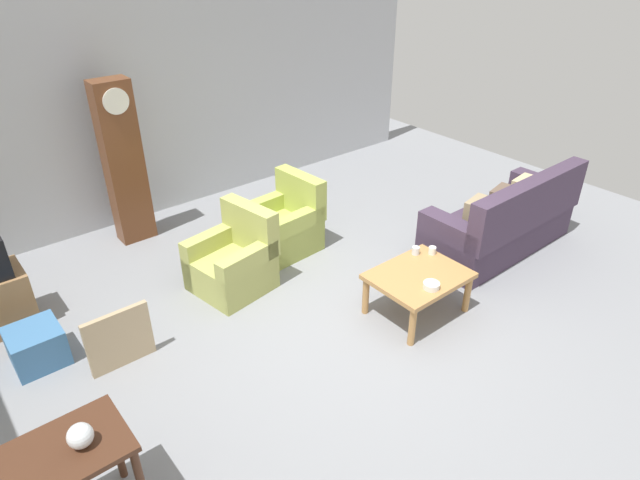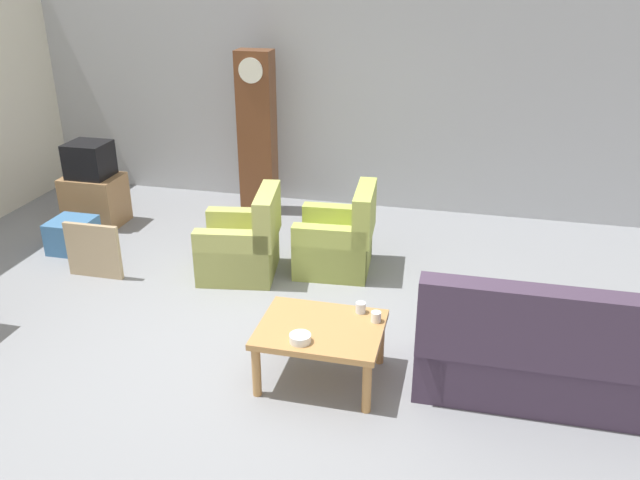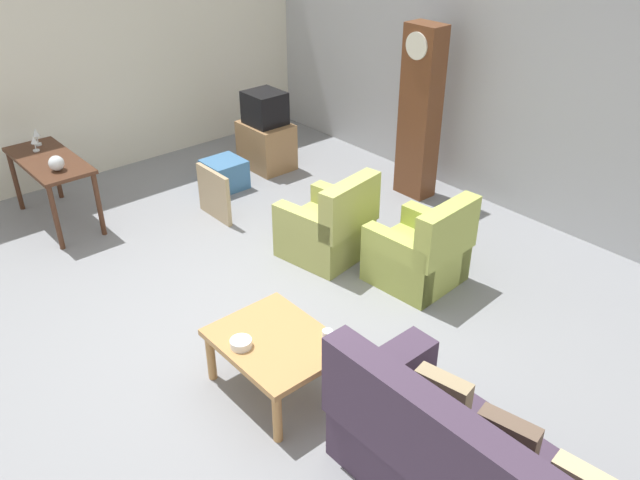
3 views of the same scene
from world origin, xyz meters
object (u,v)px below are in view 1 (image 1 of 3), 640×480
at_px(armchair_olive_far, 285,226).
at_px(grandfather_clock, 124,163).
at_px(coffee_table_wood, 418,279).
at_px(storage_box_blue, 37,346).
at_px(framed_picture_leaning, 120,339).
at_px(cup_blue_rimmed, 416,250).
at_px(bowl_white_stacked, 431,285).
at_px(cup_white_porcelain, 432,250).
at_px(couch_floral, 502,224).
at_px(armchair_olive_near, 234,263).
at_px(glass_dome_cloche, 80,436).

bearing_deg(armchair_olive_far, grandfather_clock, 133.14).
height_order(coffee_table_wood, storage_box_blue, coffee_table_wood).
xyz_separation_m(coffee_table_wood, framed_picture_leaning, (-2.70, 1.18, -0.11)).
xyz_separation_m(framed_picture_leaning, storage_box_blue, (-0.60, 0.53, -0.11)).
distance_m(armchair_olive_far, cup_blue_rimmed, 1.76).
bearing_deg(bowl_white_stacked, cup_white_porcelain, 39.99).
relative_size(couch_floral, bowl_white_stacked, 12.97).
height_order(couch_floral, framed_picture_leaning, couch_floral).
relative_size(grandfather_clock, cup_white_porcelain, 24.84).
bearing_deg(coffee_table_wood, cup_white_porcelain, 23.61).
xyz_separation_m(armchair_olive_near, cup_white_porcelain, (1.62, -1.44, 0.21)).
relative_size(grandfather_clock, glass_dome_cloche, 12.68).
bearing_deg(armchair_olive_near, storage_box_blue, 177.30).
bearing_deg(armchair_olive_near, couch_floral, -24.98).
bearing_deg(storage_box_blue, framed_picture_leaning, -41.67).
distance_m(coffee_table_wood, glass_dome_cloche, 3.44).
bearing_deg(armchair_olive_far, bowl_white_stacked, -85.41).
bearing_deg(armchair_olive_near, coffee_table_wood, -52.89).
xyz_separation_m(storage_box_blue, cup_white_porcelain, (3.69, -1.53, 0.33)).
relative_size(couch_floral, glass_dome_cloche, 13.05).
bearing_deg(armchair_olive_near, cup_blue_rimmed, -41.86).
relative_size(grandfather_clock, bowl_white_stacked, 12.61).
xyz_separation_m(storage_box_blue, cup_blue_rimmed, (3.55, -1.42, 0.34)).
xyz_separation_m(armchair_olive_far, storage_box_blue, (-3.02, -0.24, -0.12)).
relative_size(armchair_olive_near, framed_picture_leaning, 1.53).
bearing_deg(bowl_white_stacked, grandfather_clock, 112.80).
xyz_separation_m(storage_box_blue, glass_dome_cloche, (-0.11, -1.96, 0.67)).
relative_size(couch_floral, armchair_olive_far, 2.29).
xyz_separation_m(couch_floral, armchair_olive_near, (-3.01, 1.40, -0.05)).
bearing_deg(bowl_white_stacked, cup_blue_rimmed, 55.85).
height_order(armchair_olive_near, coffee_table_wood, armchair_olive_near).
xyz_separation_m(grandfather_clock, cup_white_porcelain, (2.03, -3.22, -0.51)).
bearing_deg(glass_dome_cloche, bowl_white_stacked, 0.03).
bearing_deg(couch_floral, bowl_white_stacked, -166.39).
xyz_separation_m(coffee_table_wood, cup_white_porcelain, (0.40, 0.18, 0.11)).
distance_m(grandfather_clock, cup_white_porcelain, 3.84).
bearing_deg(couch_floral, storage_box_blue, 163.56).
xyz_separation_m(grandfather_clock, framed_picture_leaning, (-1.07, -2.22, -0.74)).
xyz_separation_m(armchair_olive_far, grandfather_clock, (-1.35, 1.44, 0.72)).
distance_m(armchair_olive_far, framed_picture_leaning, 2.54).
xyz_separation_m(armchair_olive_near, glass_dome_cloche, (-2.18, -1.86, 0.55)).
distance_m(grandfather_clock, framed_picture_leaning, 2.57).
xyz_separation_m(couch_floral, glass_dome_cloche, (-5.19, -0.46, 0.50)).
distance_m(grandfather_clock, storage_box_blue, 2.52).
xyz_separation_m(coffee_table_wood, bowl_white_stacked, (-0.10, -0.24, 0.10)).
xyz_separation_m(grandfather_clock, bowl_white_stacked, (1.53, -3.64, -0.52)).
xyz_separation_m(armchair_olive_near, grandfather_clock, (-0.41, 1.78, 0.72)).
distance_m(couch_floral, storage_box_blue, 5.30).
xyz_separation_m(armchair_olive_near, cup_blue_rimmed, (1.48, -1.33, 0.21)).
xyz_separation_m(grandfather_clock, cup_blue_rimmed, (1.89, -3.11, -0.51)).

